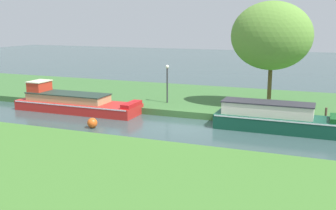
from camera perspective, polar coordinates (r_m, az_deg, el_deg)
name	(u,v)px	position (r m, az deg, el deg)	size (l,w,h in m)	color
ground_plane	(183,127)	(22.16, 2.15, -3.14)	(120.00, 120.00, 0.00)	#354C4C
riverbank_far	(216,100)	(28.65, 6.81, 0.64)	(72.00, 10.00, 0.40)	#3C6B34
riverbank_near	(96,184)	(14.36, -10.10, -10.98)	(72.00, 10.00, 0.40)	#42772E
forest_barge	(275,118)	(22.12, 14.90, -1.81)	(6.53, 1.90, 1.51)	#114430
red_narrowboat	(74,103)	(26.63, -13.17, 0.32)	(8.28, 2.25, 1.83)	red
willow_tree_left	(271,36)	(25.63, 14.40, 9.45)	(4.94, 3.57, 6.51)	brown
lamp_post	(167,79)	(26.44, -0.11, 3.76)	(0.24, 0.24, 2.51)	#333338
mooring_post_near	(326,114)	(23.46, 21.43, -1.21)	(0.12, 0.12, 0.72)	brown
channel_buoy	(92,123)	(22.30, -10.66, -2.50)	(0.56, 0.56, 0.56)	#E55919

